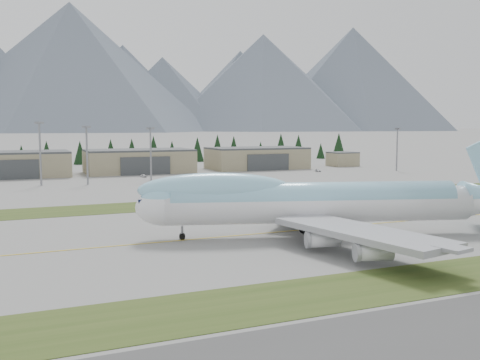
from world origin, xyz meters
name	(u,v)px	position (x,y,z in m)	size (l,w,h in m)	color
ground	(357,225)	(0.00, 0.00, 0.00)	(7000.00, 7000.00, 0.00)	slate
grass_strip_far	(267,199)	(0.00, 45.00, 0.00)	(400.00, 18.00, 0.08)	#314619
taxiway_line_main	(357,225)	(0.00, 0.00, 0.00)	(400.00, 0.40, 0.02)	gold
boeing_747_freighter	(315,202)	(-14.44, -6.40, 6.85)	(78.79, 65.36, 20.79)	white
hangar_left	(10,164)	(-70.00, 149.90, 5.39)	(48.00, 26.60, 10.80)	gray
hangar_center	(139,161)	(-15.00, 149.90, 5.39)	(48.00, 26.60, 10.80)	gray
hangar_right	(257,158)	(45.00, 149.90, 5.39)	(48.00, 26.60, 10.80)	gray
control_shed	(343,159)	(95.00, 148.00, 3.80)	(14.00, 12.00, 7.60)	gray
floodlight_masts	(136,143)	(-24.52, 110.77, 15.13)	(204.62, 9.34, 23.04)	gray
service_vehicle_a	(143,177)	(-18.34, 126.63, 0.00)	(1.48, 3.67, 1.25)	#BBBBBD
service_vehicle_b	(206,178)	(4.57, 112.93, 0.00)	(1.40, 4.00, 1.32)	gold
service_vehicle_c	(318,172)	(63.85, 121.79, 0.00)	(1.58, 3.90, 1.13)	silver
conifer_belt	(162,150)	(12.02, 212.37, 7.40)	(271.34, 15.95, 16.97)	black
mountain_ridge_front	(37,73)	(27.06, 2166.75, 229.53)	(4294.02, 1145.18, 507.54)	#46515E
mountain_ridge_rear	(38,80)	(57.29, 2900.00, 259.75)	(4505.23, 1073.88, 536.94)	#46515E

